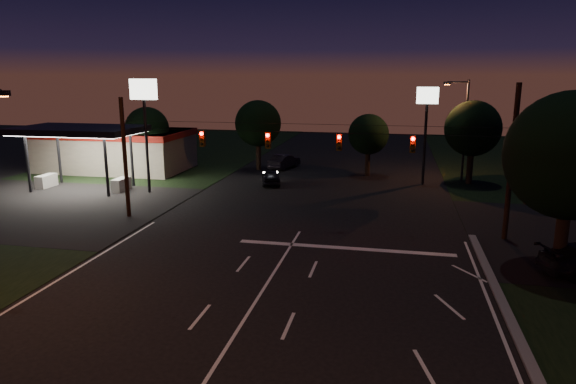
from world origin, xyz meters
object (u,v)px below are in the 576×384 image
(utility_pole_right, at_px, (504,239))
(tree_right_near, at_px, (571,157))
(car_oncoming_b, at_px, (284,161))
(car_oncoming_a, at_px, (271,177))

(utility_pole_right, distance_m, tree_right_near, 7.61)
(car_oncoming_b, bearing_deg, tree_right_near, 144.10)
(tree_right_near, bearing_deg, car_oncoming_b, 127.34)
(car_oncoming_a, relative_size, car_oncoming_b, 0.87)
(tree_right_near, relative_size, car_oncoming_b, 1.98)
(utility_pole_right, height_order, car_oncoming_a, utility_pole_right)
(utility_pole_right, height_order, car_oncoming_b, utility_pole_right)
(tree_right_near, xyz_separation_m, car_oncoming_b, (-19.13, 25.07, -4.95))
(car_oncoming_a, bearing_deg, tree_right_near, 122.14)
(utility_pole_right, xyz_separation_m, car_oncoming_b, (-17.60, 20.23, 0.73))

